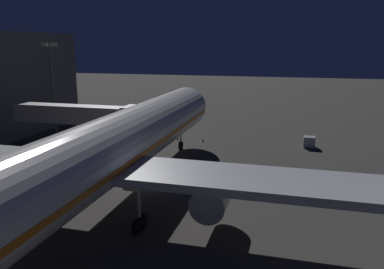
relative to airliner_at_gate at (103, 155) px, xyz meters
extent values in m
plane|color=#383533|center=(0.00, -8.57, -5.92)|extent=(320.00, 320.00, 0.00)
cylinder|color=silver|center=(0.00, -1.65, 0.16)|extent=(6.15, 52.52, 6.15)
sphere|color=silver|center=(0.00, -27.91, 0.16)|extent=(6.03, 6.03, 6.03)
cube|color=orange|center=(0.00, -1.65, -0.30)|extent=(6.21, 50.42, 0.50)
cube|color=black|center=(0.00, -26.07, 1.24)|extent=(3.38, 1.40, 0.90)
cube|color=#B7BABF|center=(0.00, 0.90, -0.92)|extent=(57.46, 6.49, 0.70)
cylinder|color=#B7BABF|center=(-10.27, -0.10, -2.89)|extent=(2.94, 5.65, 2.94)
cylinder|color=black|center=(-10.27, -2.93, -2.89)|extent=(2.50, 0.15, 2.50)
cylinder|color=#B7BABF|center=(10.27, -0.10, -2.89)|extent=(2.94, 5.65, 2.94)
cylinder|color=black|center=(10.27, -2.93, -2.89)|extent=(2.50, 0.15, 2.50)
cylinder|color=#B7BABF|center=(0.00, -24.41, -3.52)|extent=(0.28, 0.28, 2.40)
cylinder|color=black|center=(0.00, -24.41, -5.32)|extent=(0.45, 1.20, 1.20)
cylinder|color=#B7BABF|center=(-4.20, 1.90, -3.52)|extent=(0.28, 0.28, 2.40)
cylinder|color=black|center=(-4.20, 1.25, -5.32)|extent=(0.45, 1.20, 1.20)
cylinder|color=black|center=(-4.20, 2.55, -5.32)|extent=(0.45, 1.20, 1.20)
cylinder|color=#B7BABF|center=(4.20, 1.90, -3.52)|extent=(0.28, 0.28, 2.40)
cylinder|color=black|center=(4.20, 1.25, -5.32)|extent=(0.45, 1.20, 1.20)
cylinder|color=black|center=(4.20, 2.55, -5.32)|extent=(0.45, 1.20, 1.20)
cube|color=#9E9E99|center=(13.35, -17.15, 0.16)|extent=(18.50, 2.60, 2.50)
cube|color=#9E9E99|center=(4.10, -17.15, 0.16)|extent=(3.20, 3.40, 3.00)
cube|color=black|center=(2.70, -17.15, 0.16)|extent=(0.70, 3.20, 2.70)
cylinder|color=#B7BABF|center=(5.10, -17.15, -3.50)|extent=(0.56, 0.56, 4.83)
cylinder|color=black|center=(4.50, -17.15, -5.62)|extent=(0.25, 0.60, 0.60)
cylinder|color=black|center=(5.70, -17.15, -5.62)|extent=(0.25, 0.60, 0.60)
cylinder|color=#59595E|center=(25.50, -29.74, 1.81)|extent=(0.40, 0.40, 15.45)
cube|color=#F9EFC6|center=(24.60, -29.74, 9.78)|extent=(1.10, 0.50, 0.60)
cube|color=#F9EFC6|center=(26.40, -29.74, 9.78)|extent=(1.10, 0.50, 0.60)
cube|color=#B7BABF|center=(-19.07, -30.77, -5.07)|extent=(1.75, 1.52, 1.69)
cone|color=orange|center=(-2.20, -29.91, -5.64)|extent=(0.36, 0.36, 0.55)
cone|color=orange|center=(2.20, -29.91, -5.64)|extent=(0.36, 0.36, 0.55)
camera|label=1|loc=(-16.53, 30.19, 9.66)|focal=35.93mm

